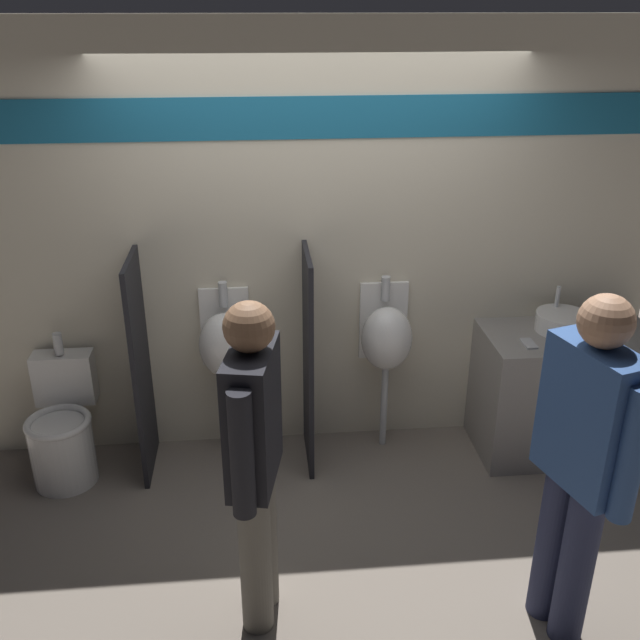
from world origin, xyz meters
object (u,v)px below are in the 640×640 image
at_px(urinal_near_counter, 225,345).
at_px(urinal_far, 386,338).
at_px(person_with_lanyard, 255,457).
at_px(toilet, 63,432).
at_px(cell_phone, 529,344).
at_px(sink_basin, 562,322).
at_px(person_in_vest, 581,459).

distance_m(urinal_near_counter, urinal_far, 1.02).
bearing_deg(person_with_lanyard, toilet, 55.44).
distance_m(cell_phone, person_with_lanyard, 2.03).
bearing_deg(sink_basin, cell_phone, -147.14).
xyz_separation_m(cell_phone, toilet, (-2.88, 0.11, -0.54)).
relative_size(cell_phone, urinal_near_counter, 0.12).
height_order(sink_basin, person_with_lanyard, person_with_lanyard).
height_order(sink_basin, cell_phone, sink_basin).
bearing_deg(toilet, person_with_lanyard, -45.99).
height_order(urinal_near_counter, urinal_far, same).
height_order(cell_phone, toilet, toilet).
relative_size(urinal_far, person_in_vest, 0.68).
bearing_deg(toilet, sink_basin, 1.27).
bearing_deg(urinal_near_counter, urinal_far, 0.00).
height_order(urinal_near_counter, person_in_vest, person_in_vest).
height_order(sink_basin, urinal_near_counter, urinal_near_counter).
bearing_deg(urinal_near_counter, cell_phone, -8.46).
xyz_separation_m(urinal_far, toilet, (-2.05, -0.17, -0.48)).
bearing_deg(urinal_far, cell_phone, -18.37).
bearing_deg(person_with_lanyard, urinal_near_counter, 18.45).
distance_m(cell_phone, toilet, 2.93).
relative_size(sink_basin, urinal_far, 0.29).
bearing_deg(person_with_lanyard, sink_basin, -44.84).
relative_size(cell_phone, person_with_lanyard, 0.08).
bearing_deg(person_with_lanyard, urinal_far, -19.77).
relative_size(sink_basin, person_in_vest, 0.20).
bearing_deg(cell_phone, sink_basin, 32.86).
xyz_separation_m(sink_basin, urinal_near_counter, (-2.13, 0.10, -0.11)).
bearing_deg(urinal_near_counter, sink_basin, -2.57).
distance_m(toilet, person_with_lanyard, 1.83).
distance_m(sink_basin, person_in_vest, 1.61).
bearing_deg(toilet, person_in_vest, -28.93).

